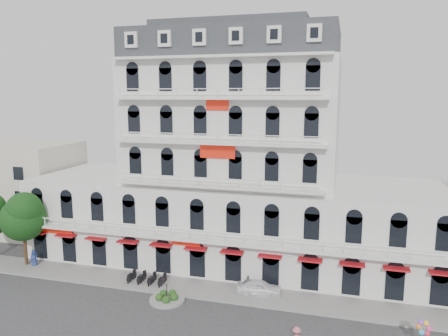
% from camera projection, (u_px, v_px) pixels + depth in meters
% --- Properties ---
extents(sidewalk, '(53.00, 4.00, 0.16)m').
position_uv_depth(sidewalk, '(209.00, 290.00, 41.31)').
color(sidewalk, gray).
rests_on(sidewalk, ground).
extents(main_building, '(45.00, 15.00, 25.80)m').
position_uv_depth(main_building, '(233.00, 172.00, 48.21)').
color(main_building, silver).
rests_on(main_building, ground).
extents(flank_building_west, '(14.00, 10.00, 12.00)m').
position_uv_depth(flank_building_west, '(22.00, 187.00, 58.86)').
color(flank_building_west, beige).
rests_on(flank_building_west, ground).
extents(traffic_island, '(3.20, 3.20, 1.60)m').
position_uv_depth(traffic_island, '(167.00, 298.00, 39.24)').
color(traffic_island, gray).
rests_on(traffic_island, ground).
extents(parked_scooter_row, '(4.40, 1.80, 1.10)m').
position_uv_depth(parked_scooter_row, '(147.00, 284.00, 42.85)').
color(parked_scooter_row, black).
rests_on(parked_scooter_row, ground).
extents(tree_west_inner, '(4.76, 4.76, 8.25)m').
position_uv_depth(tree_west_inner, '(23.00, 215.00, 46.49)').
color(tree_west_inner, '#382314').
rests_on(tree_west_inner, ground).
extents(parked_car, '(4.34, 2.16, 1.42)m').
position_uv_depth(parked_car, '(259.00, 288.00, 40.40)').
color(parked_car, white).
rests_on(parked_car, ground).
extents(pedestrian_left, '(0.99, 0.78, 1.77)m').
position_uv_depth(pedestrian_left, '(34.00, 259.00, 47.04)').
color(pedestrian_left, navy).
rests_on(pedestrian_left, ground).
extents(pedestrian_mid, '(1.02, 0.43, 1.74)m').
position_uv_depth(pedestrian_mid, '(248.00, 285.00, 40.67)').
color(pedestrian_mid, slate).
rests_on(pedestrian_mid, ground).
extents(pedestrian_far, '(0.76, 0.82, 1.88)m').
position_uv_depth(pedestrian_far, '(34.00, 258.00, 47.04)').
color(pedestrian_far, navy).
rests_on(pedestrian_far, ground).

